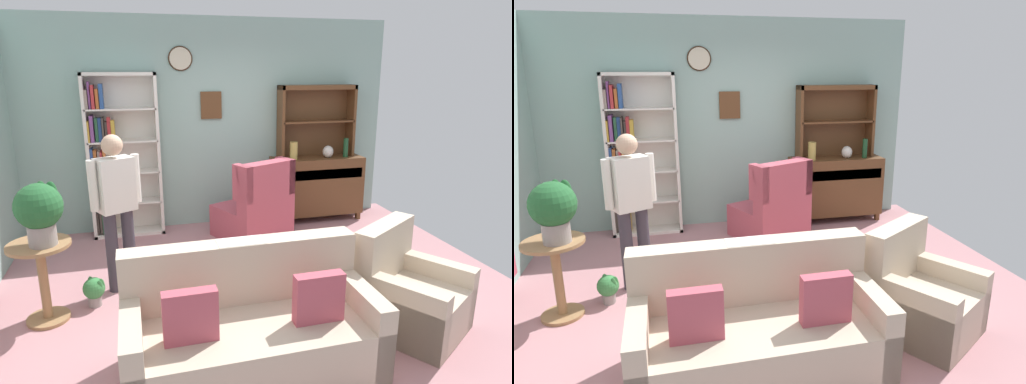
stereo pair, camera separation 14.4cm
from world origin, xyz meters
The scene contains 16 objects.
ground_plane centered at (0.00, 0.00, -0.01)m, with size 5.40×4.60×0.02m, color #B27A7F.
wall_back centered at (0.00, 2.13, 1.41)m, with size 5.00×0.09×2.80m.
area_rug centered at (0.20, -0.30, 0.00)m, with size 2.46×1.63×0.01m, color brown.
bookshelf centered at (-1.27, 1.94, 1.04)m, with size 0.90×0.30×2.10m.
sideboard centered at (1.45, 1.86, 0.51)m, with size 1.30×0.45×0.92m.
sideboard_hutch centered at (1.45, 1.97, 1.56)m, with size 1.10×0.26×1.00m.
vase_tall centered at (1.06, 1.78, 1.04)m, with size 0.11×0.11×0.25m, color tan.
vase_round centered at (1.58, 1.79, 1.01)m, with size 0.15×0.15×0.17m, color beige.
bottle_wine centered at (1.84, 1.77, 1.05)m, with size 0.07×0.07×0.27m, color #194223.
couch_floral centered at (-0.31, -1.20, 0.31)m, with size 1.81×0.87×0.90m.
armchair_floral centered at (1.11, -1.01, 0.29)m, with size 1.05×1.06×0.88m.
wingback_chair centered at (0.39, 1.30, 0.38)m, with size 1.04×1.05×1.05m.
plant_stand centered at (-1.88, -0.10, 0.45)m, with size 0.52×0.52×0.73m.
potted_plant_large centered at (-1.83, -0.14, 1.03)m, with size 0.38×0.38×0.53m.
potted_plant_small centered at (-1.50, 0.05, 0.16)m, with size 0.20×0.20×0.28m.
person_reading centered at (-1.25, 0.35, 0.91)m, with size 0.50×0.34×1.56m.
Camera 1 is at (-1.02, -3.98, 2.16)m, focal length 31.40 mm.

